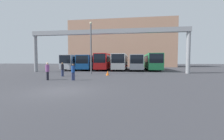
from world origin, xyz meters
The scene contains 14 objects.
ground_plane centered at (0.00, 0.00, 0.00)m, with size 200.00×200.00×0.00m, color #38383D.
building_backdrop centered at (0.00, 45.72, 7.84)m, with size 35.55×12.00×15.67m.
overhead_gantry centered at (0.00, 15.34, 5.81)m, with size 25.79×0.80×6.99m.
bus_slot_0 centered at (-8.28, 23.02, 1.79)m, with size 2.44×10.97×3.10m.
bus_slot_1 centered at (-4.97, 23.51, 1.76)m, with size 2.62×11.95×3.05m.
bus_slot_2 centered at (-1.66, 22.60, 1.92)m, with size 2.44×10.12×3.34m.
bus_slot_3 centered at (1.66, 23.36, 1.88)m, with size 2.58×11.65×3.26m.
bus_slot_4 centered at (4.97, 22.58, 1.78)m, with size 2.48×10.08×3.08m.
bus_slot_5 centered at (8.28, 23.79, 1.90)m, with size 2.61×12.51×3.30m.
pedestrian_mid_left centered at (-1.36, 5.06, 0.86)m, with size 0.34×0.34×1.62m.
pedestrian_near_left centered at (-3.97, 4.91, 0.93)m, with size 0.36×0.36×1.75m.
pedestrian_near_right centered at (-4.21, 8.52, 0.91)m, with size 0.36×0.36×1.71m.
traffic_cone centered at (1.06, 10.64, 0.30)m, with size 0.42×0.42×0.61m.
lamp_post centered at (-1.62, 12.15, 4.08)m, with size 0.36×0.36×7.45m.
Camera 1 is at (4.52, -8.77, 1.86)m, focal length 24.00 mm.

